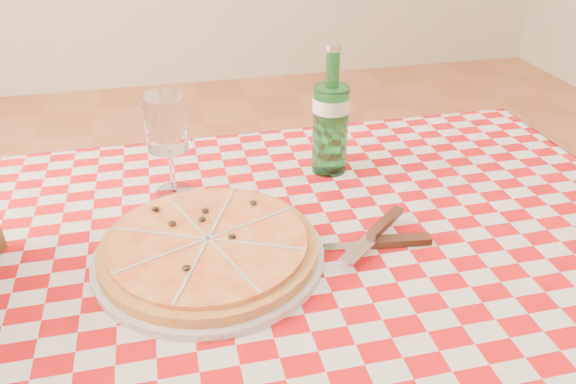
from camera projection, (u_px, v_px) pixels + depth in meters
name	position (u px, v px, depth m)	size (l,w,h in m)	color
dining_table	(306.00, 283.00, 1.01)	(1.20, 0.80, 0.75)	brown
tablecloth	(307.00, 240.00, 0.96)	(1.30, 0.90, 0.01)	#A30A0E
pizza_plate	(209.00, 246.00, 0.90)	(0.37, 0.37, 0.05)	#BD873F
water_bottle	(331.00, 111.00, 1.11)	(0.07, 0.07, 0.26)	#19652C
wine_glass	(169.00, 146.00, 1.04)	(0.08, 0.08, 0.20)	white
cutlery	(371.00, 239.00, 0.93)	(0.26, 0.22, 0.03)	silver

